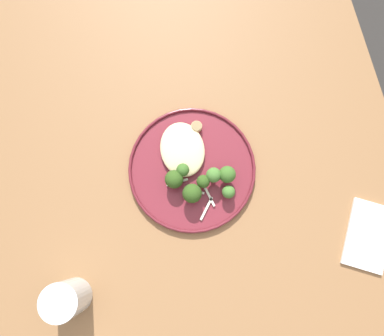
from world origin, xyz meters
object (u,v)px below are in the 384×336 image
at_px(dinner_plate, 192,169).
at_px(broccoli_floret_rear_charred, 214,175).
at_px(broccoli_floret_right_tilted, 183,170).
at_px(folded_napkin, 368,236).
at_px(seared_scallop_large_seared, 176,154).
at_px(seared_scallop_tilted_round, 191,140).
at_px(seared_scallop_left_edge, 183,145).
at_px(water_glass, 68,299).
at_px(broccoli_floret_small_sprig, 190,194).
at_px(broccoli_floret_near_rim, 174,179).
at_px(seared_scallop_center_golden, 196,127).
at_px(broccoli_floret_left_leaning, 227,175).
at_px(seared_scallop_rear_pale, 183,170).
at_px(seared_scallop_right_edge, 181,131).
at_px(seared_scallop_half_hidden, 194,150).
at_px(broccoli_floret_tall_stalk, 228,192).
at_px(broccoli_floret_front_edge, 203,182).

xyz_separation_m(dinner_plate, broccoli_floret_rear_charred, (0.03, 0.04, 0.04)).
distance_m(broccoli_floret_right_tilted, folded_napkin, 0.43).
xyz_separation_m(seared_scallop_large_seared, seared_scallop_tilted_round, (-0.03, 0.04, -0.00)).
bearing_deg(seared_scallop_left_edge, water_glass, -47.19).
distance_m(seared_scallop_left_edge, broccoli_floret_small_sprig, 0.12).
height_order(dinner_plate, broccoli_floret_near_rim, broccoli_floret_near_rim).
bearing_deg(seared_scallop_left_edge, seared_scallop_center_golden, 133.57).
distance_m(broccoli_floret_right_tilted, broccoli_floret_left_leaning, 0.10).
bearing_deg(seared_scallop_center_golden, seared_scallop_tilted_round, -33.71).
height_order(seared_scallop_large_seared, seared_scallop_left_edge, seared_scallop_large_seared).
xyz_separation_m(seared_scallop_left_edge, seared_scallop_rear_pale, (0.06, -0.01, 0.00)).
distance_m(seared_scallop_large_seared, broccoli_floret_near_rim, 0.06).
bearing_deg(dinner_plate, broccoli_floret_near_rim, -64.86).
relative_size(broccoli_floret_near_rim, water_glass, 0.50).
relative_size(seared_scallop_right_edge, folded_napkin, 0.18).
height_order(seared_scallop_tilted_round, broccoli_floret_near_rim, broccoli_floret_near_rim).
height_order(broccoli_floret_small_sprig, broccoli_floret_right_tilted, broccoli_floret_small_sprig).
height_order(seared_scallop_right_edge, folded_napkin, seared_scallop_right_edge).
distance_m(seared_scallop_half_hidden, seared_scallop_tilted_round, 0.03).
xyz_separation_m(seared_scallop_center_golden, seared_scallop_tilted_round, (0.03, -0.02, -0.00)).
xyz_separation_m(seared_scallop_right_edge, broccoli_floret_right_tilted, (0.10, -0.02, 0.02)).
distance_m(seared_scallop_tilted_round, water_glass, 0.43).
xyz_separation_m(seared_scallop_right_edge, broccoli_floret_left_leaning, (0.13, 0.08, 0.02)).
bearing_deg(broccoli_floret_tall_stalk, dinner_plate, -137.37).
bearing_deg(dinner_plate, seared_scallop_center_golden, 161.95).
xyz_separation_m(broccoli_floret_small_sprig, water_glass, (0.16, -0.29, 0.00)).
height_order(seared_scallop_rear_pale, broccoli_floret_near_rim, broccoli_floret_near_rim).
bearing_deg(seared_scallop_left_edge, seared_scallop_right_edge, 176.87).
bearing_deg(broccoli_floret_right_tilted, broccoli_floret_tall_stalk, 52.87).
relative_size(seared_scallop_center_golden, broccoli_floret_rear_charred, 0.45).
height_order(seared_scallop_center_golden, broccoli_floret_near_rim, broccoli_floret_near_rim).
xyz_separation_m(dinner_plate, broccoli_floret_near_rim, (0.02, -0.04, 0.03)).
distance_m(seared_scallop_tilted_round, broccoli_floret_left_leaning, 0.12).
bearing_deg(broccoli_floret_rear_charred, seared_scallop_rear_pale, -116.01).
xyz_separation_m(seared_scallop_left_edge, broccoli_floret_rear_charred, (0.09, 0.05, 0.03)).
relative_size(seared_scallop_large_seared, broccoli_floret_left_leaning, 0.40).
relative_size(seared_scallop_half_hidden, folded_napkin, 0.16).
bearing_deg(seared_scallop_tilted_round, broccoli_floret_left_leaning, 30.54).
height_order(seared_scallop_half_hidden, broccoli_floret_front_edge, broccoli_floret_front_edge).
distance_m(dinner_plate, seared_scallop_left_edge, 0.06).
xyz_separation_m(seared_scallop_half_hidden, seared_scallop_right_edge, (-0.05, -0.02, -0.00)).
xyz_separation_m(seared_scallop_tilted_round, broccoli_floret_left_leaning, (0.10, 0.06, 0.02)).
bearing_deg(seared_scallop_right_edge, broccoli_floret_left_leaning, 31.41).
bearing_deg(seared_scallop_rear_pale, broccoli_floret_right_tilted, 1.05).
bearing_deg(seared_scallop_tilted_round, broccoli_floret_front_edge, 2.58).
relative_size(seared_scallop_right_edge, seared_scallop_rear_pale, 1.14).
xyz_separation_m(seared_scallop_tilted_round, broccoli_floret_front_edge, (0.10, 0.00, 0.02)).
bearing_deg(broccoli_floret_right_tilted, broccoli_floret_small_sprig, 4.62).
relative_size(water_glass, folded_napkin, 0.70).
bearing_deg(broccoli_floret_left_leaning, broccoli_floret_near_rim, -97.14).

